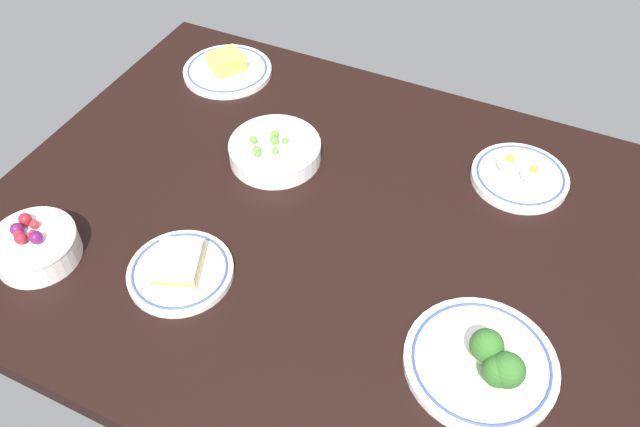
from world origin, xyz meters
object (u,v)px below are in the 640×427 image
at_px(plate_sandwich, 180,269).
at_px(bowl_berries, 35,246).
at_px(plate_eggs, 520,176).
at_px(plate_cheese, 227,69).
at_px(bowl_peas, 275,150).
at_px(plate_broccoli, 485,361).

relative_size(plate_sandwich, bowl_berries, 1.21).
bearing_deg(plate_sandwich, plate_eggs, 45.67).
bearing_deg(plate_cheese, bowl_peas, -41.68).
xyz_separation_m(plate_cheese, plate_sandwich, (0.22, -0.52, 0.00)).
xyz_separation_m(bowl_peas, plate_broccoli, (0.49, -0.27, 0.00)).
xyz_separation_m(plate_eggs, plate_broccoli, (0.05, -0.41, 0.01)).
bearing_deg(bowl_peas, plate_broccoli, -29.37).
relative_size(bowl_peas, bowl_berries, 1.24).
height_order(plate_eggs, plate_broccoli, plate_broccoli).
distance_m(plate_cheese, plate_broccoli, 0.86).
bearing_deg(plate_sandwich, bowl_peas, 88.80).
xyz_separation_m(plate_cheese, plate_broccoli, (0.71, -0.48, 0.01)).
height_order(bowl_peas, bowl_berries, bowl_berries).
bearing_deg(plate_eggs, bowl_peas, -162.22).
relative_size(plate_cheese, bowl_peas, 1.11).
relative_size(plate_eggs, plate_sandwich, 1.03).
bearing_deg(bowl_berries, plate_cheese, 88.59).
bearing_deg(plate_cheese, plate_sandwich, -66.86).
relative_size(plate_eggs, plate_broccoli, 0.80).
bearing_deg(plate_eggs, plate_cheese, 174.66).
distance_m(plate_cheese, bowl_berries, 0.59).
relative_size(bowl_peas, plate_eggs, 0.99).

